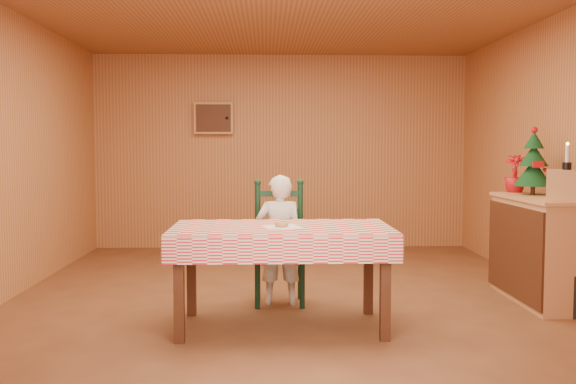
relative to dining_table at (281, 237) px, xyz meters
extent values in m
plane|color=brown|center=(0.09, 0.91, -0.69)|extent=(6.00, 6.00, 0.00)
cube|color=#BE7744|center=(0.09, 3.91, 0.61)|extent=(5.00, 0.10, 2.60)
cube|color=#BE7744|center=(-2.41, 0.91, 0.61)|extent=(0.10, 6.00, 2.60)
cube|color=#BE7744|center=(2.59, 0.91, 0.61)|extent=(0.10, 6.00, 2.60)
cube|color=#A76A3E|center=(0.09, 0.91, 1.91)|extent=(5.00, 6.00, 0.10)
cube|color=tan|center=(-0.81, 3.85, 1.06)|extent=(0.52, 0.08, 0.42)
cube|color=#492413|center=(-0.81, 3.81, 1.06)|extent=(0.46, 0.02, 0.36)
sphere|color=black|center=(-0.63, 3.79, 1.06)|extent=(0.04, 0.04, 0.04)
cube|color=#492413|center=(0.00, 0.00, 0.03)|extent=(1.60, 0.90, 0.06)
cube|color=#492413|center=(-0.72, -0.37, -0.34)|extent=(0.07, 0.07, 0.69)
cube|color=#492413|center=(0.72, -0.37, -0.34)|extent=(0.07, 0.07, 0.69)
cube|color=#492413|center=(-0.72, 0.37, -0.34)|extent=(0.07, 0.07, 0.69)
cube|color=#492413|center=(0.72, 0.37, -0.34)|extent=(0.07, 0.07, 0.69)
cube|color=red|center=(0.00, 0.00, 0.07)|extent=(1.64, 0.94, 0.02)
cube|color=red|center=(0.00, -0.47, -0.03)|extent=(1.64, 0.02, 0.18)
cube|color=red|center=(0.00, 0.47, -0.03)|extent=(1.64, 0.02, 0.18)
cube|color=#275426|center=(-0.82, 0.00, -0.03)|extent=(0.02, 0.94, 0.18)
cube|color=#275426|center=(0.82, 0.00, -0.03)|extent=(0.02, 0.94, 0.18)
cube|color=black|center=(0.00, 0.73, -0.26)|extent=(0.44, 0.40, 0.04)
cylinder|color=black|center=(-0.19, 0.56, -0.48)|extent=(0.04, 0.04, 0.41)
cylinder|color=black|center=(0.19, 0.56, -0.48)|extent=(0.04, 0.04, 0.41)
cylinder|color=black|center=(-0.19, 0.90, -0.48)|extent=(0.04, 0.04, 0.41)
cylinder|color=black|center=(0.19, 0.90, -0.48)|extent=(0.04, 0.04, 0.41)
cylinder|color=black|center=(-0.19, 0.90, 0.06)|extent=(0.05, 0.05, 0.60)
sphere|color=black|center=(-0.19, 0.90, 0.36)|extent=(0.06, 0.06, 0.06)
cylinder|color=black|center=(0.19, 0.90, 0.06)|extent=(0.05, 0.05, 0.60)
sphere|color=black|center=(0.19, 0.90, 0.36)|extent=(0.06, 0.06, 0.06)
cube|color=black|center=(0.00, 0.90, -0.06)|extent=(0.38, 0.03, 0.05)
cube|color=black|center=(0.00, 0.90, 0.10)|extent=(0.38, 0.03, 0.05)
cube|color=black|center=(0.00, 0.90, 0.26)|extent=(0.38, 0.03, 0.05)
imported|color=white|center=(0.00, 0.73, -0.13)|extent=(0.41, 0.27, 1.12)
cube|color=white|center=(0.00, -0.05, 0.08)|extent=(0.32, 0.32, 0.00)
torus|color=#BA7E42|center=(0.00, -0.05, 0.10)|extent=(0.13, 0.13, 0.04)
cube|color=tan|center=(2.33, 0.74, -0.24)|extent=(0.50, 1.20, 0.90)
cube|color=tan|center=(2.33, 0.74, 0.23)|extent=(0.54, 1.24, 0.03)
cube|color=#492413|center=(2.07, 0.74, -0.24)|extent=(0.02, 1.20, 0.80)
cube|color=tan|center=(2.33, 0.34, 0.37)|extent=(0.40, 0.40, 0.25)
cylinder|color=#492413|center=(2.33, 0.99, 0.28)|extent=(0.04, 0.04, 0.08)
cone|color=#0C3517|center=(2.33, 0.99, 0.44)|extent=(0.34, 0.34, 0.24)
cone|color=#0C3517|center=(2.33, 0.99, 0.60)|extent=(0.26, 0.26, 0.20)
cone|color=#0C3517|center=(2.33, 0.99, 0.74)|extent=(0.18, 0.18, 0.16)
sphere|color=#B51016|center=(2.33, 0.99, 0.83)|extent=(0.06, 0.06, 0.06)
cube|color=#B51016|center=(2.31, 0.84, 0.52)|extent=(0.10, 0.02, 0.06)
sphere|color=#B51016|center=(2.41, 0.93, 0.47)|extent=(0.04, 0.04, 0.04)
sphere|color=#B51016|center=(2.26, 1.04, 0.54)|extent=(0.04, 0.04, 0.04)
sphere|color=#B51016|center=(2.37, 1.08, 0.64)|extent=(0.04, 0.04, 0.04)
imported|color=#B51016|center=(2.28, 1.29, 0.42)|extent=(0.26, 0.26, 0.36)
cylinder|color=black|center=(2.33, 0.34, 0.52)|extent=(0.07, 0.07, 0.06)
cylinder|color=white|center=(2.33, 0.34, 0.62)|extent=(0.03, 0.03, 0.14)
sphere|color=orange|center=(2.33, 0.34, 0.70)|extent=(0.02, 0.02, 0.02)
cylinder|color=black|center=(2.37, 0.30, -0.52)|extent=(0.44, 0.44, 0.34)
camera|label=1|loc=(-0.11, -4.78, 0.67)|focal=40.00mm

